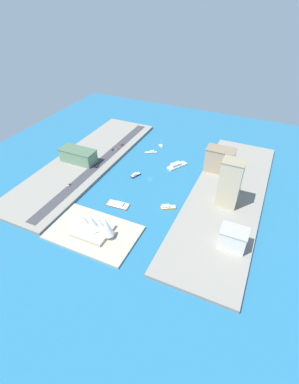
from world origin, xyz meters
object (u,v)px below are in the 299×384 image
yacht_sleek_gray (151,152)px  suv_black (97,167)px  pickup_red (122,145)px  water_taxi_orange (168,207)px  apartment_midrise_tan (220,160)px  taxi_yellow_cab (118,148)px  hotel_broad_white (233,238)px  hatchback_blue (112,150)px  terminal_long_green (78,155)px  traffic_light_waterfront (124,144)px  sailboat_small_white (161,146)px  patrol_launch_navy (136,175)px  ferry_white_commuter (177,165)px  office_block_beige (230,183)px  sedan_silver (69,185)px  barge_flat_brown (118,205)px  opera_landmark (94,226)px

yacht_sleek_gray → suv_black: 73.50m
pickup_red → water_taxi_orange: bearing=138.4°
apartment_midrise_tan → taxi_yellow_cab: apartment_midrise_tan is taller
hotel_broad_white → hatchback_blue: 197.21m
terminal_long_green → traffic_light_waterfront: 63.15m
hatchback_blue → traffic_light_waterfront: traffic_light_waterfront is taller
sailboat_small_white → pickup_red: 51.74m
patrol_launch_navy → ferry_white_commuter: ferry_white_commuter is taller
office_block_beige → sedan_silver: (157.20, 38.77, -23.33)m
apartment_midrise_tan → ferry_white_commuter: bearing=9.1°
terminal_long_green → apartment_midrise_tan: (-155.93, -49.20, 6.05)m
barge_flat_brown → water_taxi_orange: bearing=-160.4°
barge_flat_brown → terminal_long_green: bearing=-30.9°
patrol_launch_navy → suv_black: size_ratio=2.64×
hatchback_blue → hotel_broad_white: bearing=150.2°
traffic_light_waterfront → sedan_silver: bearing=83.2°
patrol_launch_navy → taxi_yellow_cab: 62.81m
patrol_launch_navy → office_block_beige: 107.04m
patrol_launch_navy → opera_landmark: (-8.35, 94.83, 8.42)m
patrol_launch_navy → hotel_broad_white: bearing=152.5°
water_taxi_orange → opera_landmark: 74.01m
barge_flat_brown → ferry_white_commuter: size_ratio=0.92×
office_block_beige → suv_black: bearing=-1.4°
sedan_silver → terminal_long_green: bearing=-66.1°
traffic_light_waterfront → barge_flat_brown: bearing=115.7°
ferry_white_commuter → suv_black: 93.38m
hotel_broad_white → barge_flat_brown: bearing=-4.8°
hotel_broad_white → opera_landmark: (111.22, 32.60, -2.15)m
sedan_silver → opera_landmark: opera_landmark is taller
terminal_long_green → traffic_light_waterfront: bearing=-120.2°
water_taxi_orange → office_block_beige: (-50.15, -26.47, 25.94)m
ferry_white_commuter → terminal_long_green: bearing=20.9°
hotel_broad_white → traffic_light_waterfront: (161.51, -112.55, -4.53)m
water_taxi_orange → pickup_red: 133.70m
hatchback_blue → pickup_red: (-4.71, -16.49, 0.03)m
sailboat_small_white → suv_black: bearing=61.1°
barge_flat_brown → opera_landmark: 42.96m
ferry_white_commuter → taxi_yellow_cab: ferry_white_commuter is taller
opera_landmark → apartment_midrise_tan: bearing=-117.9°
terminal_long_green → suv_black: bearing=175.0°
taxi_yellow_cab → hotel_broad_white: bearing=148.0°
ferry_white_commuter → taxi_yellow_cab: (82.18, -4.32, 2.04)m
hotel_broad_white → office_block_beige: size_ratio=0.45×
traffic_light_waterfront → opera_landmark: 153.63m
barge_flat_brown → ferry_white_commuter: (-27.70, -90.27, 1.07)m
ferry_white_commuter → traffic_light_waterfront: (77.31, -12.85, 5.46)m
barge_flat_brown → taxi_yellow_cab: 109.21m
patrol_launch_navy → sedan_silver: size_ratio=2.92×
yacht_sleek_gray → patrol_launch_navy: 54.52m
hatchback_blue → water_taxi_orange: bearing=145.3°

